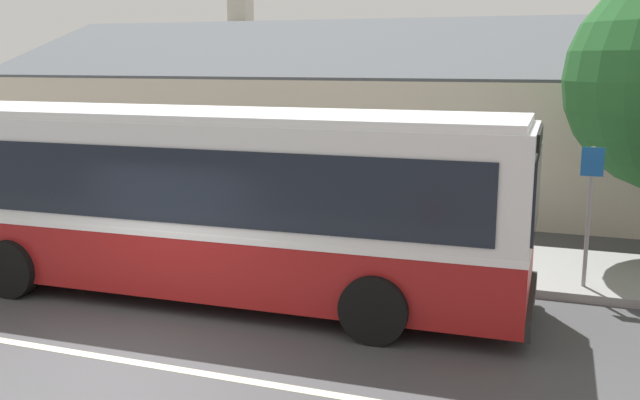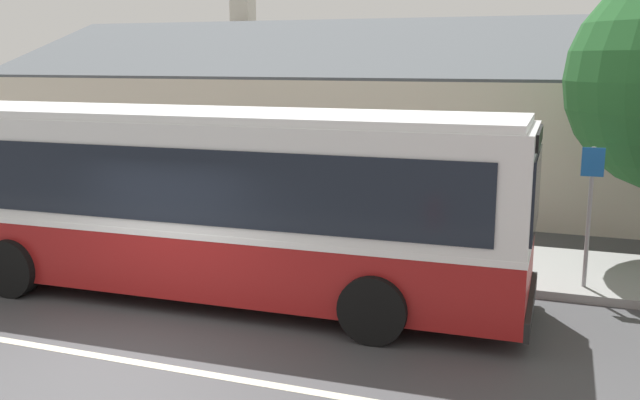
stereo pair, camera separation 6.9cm
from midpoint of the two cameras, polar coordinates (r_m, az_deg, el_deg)
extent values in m
plane|color=#424244|center=(10.24, -16.20, -12.06)|extent=(300.00, 300.00, 0.00)
cube|color=gray|center=(15.18, -2.80, -3.66)|extent=(60.00, 3.00, 0.15)
cube|color=beige|center=(10.24, -16.20, -12.04)|extent=(60.00, 0.16, 0.01)
cube|color=beige|center=(23.07, 7.50, 5.53)|extent=(23.49, 10.91, 3.44)
cube|color=#4C5156|center=(20.30, 5.96, 12.08)|extent=(24.09, 5.50, 1.86)
cube|color=#4C5156|center=(25.63, 9.02, 11.82)|extent=(24.09, 5.50, 1.86)
cube|color=beige|center=(26.19, -6.12, 14.84)|extent=(0.70, 0.70, 1.20)
cube|color=black|center=(21.56, -17.91, 5.15)|extent=(1.10, 0.06, 1.30)
cube|color=#4C3323|center=(17.23, 14.89, 1.09)|extent=(1.00, 0.06, 2.10)
cube|color=maroon|center=(12.39, -9.22, -3.87)|extent=(10.85, 2.73, 1.00)
cube|color=white|center=(12.26, -9.30, -1.39)|extent=(10.87, 2.75, 0.10)
cube|color=silver|center=(12.10, -9.43, 2.64)|extent=(10.85, 2.73, 1.64)
cube|color=silver|center=(12.01, -9.56, 6.81)|extent=(10.63, 2.60, 0.12)
cube|color=black|center=(13.23, -6.83, 3.00)|extent=(9.93, 0.24, 1.14)
cube|color=black|center=(11.04, -12.50, 1.18)|extent=(9.93, 0.24, 1.14)
cube|color=black|center=(10.71, 17.10, 0.64)|extent=(0.09, 2.20, 1.14)
cube|color=black|center=(10.60, 17.34, 4.80)|extent=(0.08, 1.75, 0.24)
cube|color=black|center=(11.13, 16.69, -7.99)|extent=(0.13, 2.50, 0.28)
cube|color=#197233|center=(14.11, -11.65, -2.10)|extent=(3.02, 0.09, 0.70)
cube|color=black|center=(12.16, 11.45, -0.87)|extent=(0.90, 0.05, 2.39)
cylinder|color=black|center=(12.51, 7.33, -4.98)|extent=(1.01, 0.30, 1.00)
cylinder|color=black|center=(10.19, 4.46, -8.74)|extent=(1.01, 0.30, 1.00)
cylinder|color=black|center=(15.03, -16.99, -2.63)|extent=(1.01, 0.30, 1.00)
cylinder|color=black|center=(13.16, -23.34, -5.01)|extent=(1.01, 0.30, 1.00)
cube|color=brown|center=(16.43, -12.77, -0.90)|extent=(1.64, 0.10, 0.04)
cube|color=brown|center=(16.31, -13.04, -0.99)|extent=(1.64, 0.10, 0.04)
cube|color=brown|center=(16.20, -13.32, -1.09)|extent=(1.64, 0.10, 0.04)
cube|color=brown|center=(16.03, -13.61, -0.14)|extent=(1.64, 0.04, 0.10)
cube|color=brown|center=(16.01, -13.63, 0.35)|extent=(1.64, 0.04, 0.10)
cube|color=black|center=(16.02, -11.03, -1.96)|extent=(0.08, 0.43, 0.45)
cube|color=black|center=(16.72, -14.90, -1.58)|extent=(0.08, 0.43, 0.45)
cylinder|color=gray|center=(12.79, 20.85, -1.35)|extent=(0.07, 0.07, 2.40)
cube|color=#1959A5|center=(12.61, 21.15, 2.85)|extent=(0.36, 0.03, 0.48)
camera|label=1|loc=(0.03, -89.84, 0.03)|focal=40.00mm
camera|label=2|loc=(0.03, 90.16, -0.03)|focal=40.00mm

